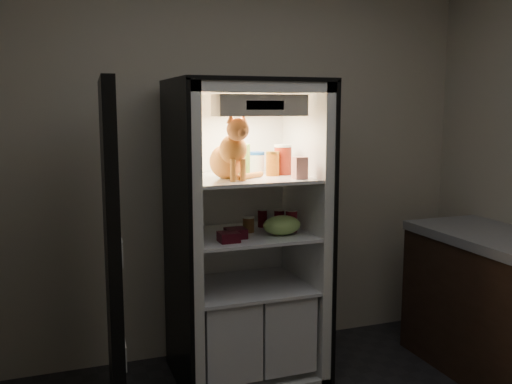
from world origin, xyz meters
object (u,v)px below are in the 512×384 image
at_px(grape_bag, 282,225).
at_px(berry_box_left, 229,237).
at_px(mayo_tub, 257,163).
at_px(pepper_jar, 283,160).
at_px(salsa_jar, 273,164).
at_px(refrigerator, 244,254).
at_px(soda_can_c, 291,221).
at_px(soda_can_b, 279,219).
at_px(cream_carton, 300,168).
at_px(berry_box_right, 236,233).
at_px(parmesan_shaker, 244,160).
at_px(tabby_cat, 230,154).
at_px(condiment_jar, 248,224).
at_px(soda_can_a, 262,218).

distance_m(grape_bag, berry_box_left, 0.37).
bearing_deg(mayo_tub, pepper_jar, -35.02).
height_order(salsa_jar, berry_box_left, salsa_jar).
xyz_separation_m(refrigerator, soda_can_c, (0.27, -0.12, 0.22)).
distance_m(pepper_jar, soda_can_c, 0.39).
height_order(soda_can_c, berry_box_left, soda_can_c).
xyz_separation_m(soda_can_b, grape_bag, (-0.05, -0.17, -0.00)).
relative_size(cream_carton, berry_box_left, 1.15).
xyz_separation_m(grape_bag, berry_box_right, (-0.29, 0.01, -0.03)).
distance_m(parmesan_shaker, pepper_jar, 0.26).
bearing_deg(pepper_jar, mayo_tub, 144.98).
xyz_separation_m(tabby_cat, cream_carton, (0.39, -0.13, -0.08)).
distance_m(mayo_tub, berry_box_left, 0.58).
bearing_deg(condiment_jar, soda_can_c, -18.13).
bearing_deg(mayo_tub, soda_can_b, -32.16).
height_order(soda_can_a, berry_box_left, soda_can_a).
bearing_deg(berry_box_left, condiment_jar, 46.52).
distance_m(cream_carton, soda_can_c, 0.37).
relative_size(tabby_cat, condiment_jar, 3.91).
bearing_deg(soda_can_c, soda_can_a, 120.72).
bearing_deg(refrigerator, grape_bag, -44.19).
bearing_deg(soda_can_b, soda_can_c, -73.27).
xyz_separation_m(tabby_cat, pepper_jar, (0.38, 0.11, -0.05)).
relative_size(tabby_cat, parmesan_shaker, 1.99).
relative_size(pepper_jar, cream_carton, 1.44).
distance_m(condiment_jar, grape_bag, 0.22).
bearing_deg(berry_box_right, soda_can_b, 24.55).
bearing_deg(mayo_tub, grape_bag, -73.96).
relative_size(tabby_cat, berry_box_left, 3.46).
height_order(soda_can_a, grape_bag, grape_bag).
bearing_deg(mayo_tub, berry_box_right, -132.99).
height_order(soda_can_a, condiment_jar, soda_can_a).
bearing_deg(condiment_jar, berry_box_right, -134.87).
bearing_deg(soda_can_c, soda_can_b, 106.73).
bearing_deg(soda_can_b, mayo_tub, 147.84).
distance_m(condiment_jar, berry_box_left, 0.28).
bearing_deg(tabby_cat, soda_can_c, -5.40).
height_order(pepper_jar, cream_carton, pepper_jar).
bearing_deg(berry_box_left, soda_can_c, 15.13).
relative_size(refrigerator, soda_can_c, 13.75).
bearing_deg(soda_can_b, tabby_cat, -160.75).
bearing_deg(soda_can_a, salsa_jar, -84.92).
height_order(cream_carton, soda_can_c, cream_carton).
height_order(pepper_jar, soda_can_c, pepper_jar).
bearing_deg(soda_can_a, soda_can_b, -44.92).
distance_m(parmesan_shaker, salsa_jar, 0.18).
xyz_separation_m(refrigerator, pepper_jar, (0.25, -0.02, 0.59)).
xyz_separation_m(salsa_jar, grape_bag, (0.02, -0.11, -0.37)).
bearing_deg(pepper_jar, berry_box_right, -158.95).
height_order(salsa_jar, pepper_jar, pepper_jar).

